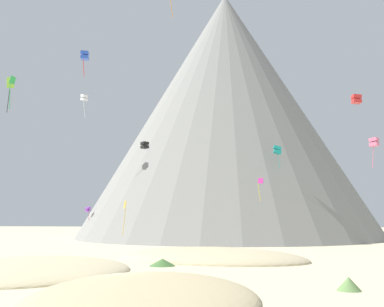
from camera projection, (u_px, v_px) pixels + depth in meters
name	position (u px, v px, depth m)	size (l,w,h in m)	color
ground_plane	(114.00, 285.00, 31.72)	(400.00, 400.00, 0.00)	beige
dune_foreground_left	(143.00, 299.00, 26.27)	(13.49, 19.45, 2.15)	#C6B284
dune_foreground_right	(28.00, 272.00, 39.32)	(20.49, 17.44, 2.23)	beige
dune_midground	(211.00, 260.00, 50.42)	(21.85, 13.33, 2.79)	#CCBA8E
bush_far_right	(30.00, 261.00, 45.71)	(2.32, 2.32, 0.63)	#386633
bush_near_right	(349.00, 284.00, 29.22)	(1.58, 1.58, 0.88)	#668C4C
bush_scatter_east	(28.00, 269.00, 38.70)	(1.58, 1.58, 0.61)	#568442
bush_near_left	(203.00, 285.00, 30.10)	(1.53, 1.53, 0.42)	#568442
bush_ridge_crest	(162.00, 262.00, 44.14)	(2.59, 2.59, 0.71)	#477238
rock_massif	(226.00, 123.00, 111.22)	(98.95, 98.95, 60.54)	gray
kite_gold_low	(125.00, 211.00, 66.97)	(0.63, 0.64, 5.11)	gold
kite_magenta_low	(260.00, 184.00, 73.74)	(0.92, 0.43, 3.88)	#D1339E
kite_blue_high	(85.00, 56.00, 63.73)	(1.25, 1.23, 3.58)	blue
kite_black_mid	(145.00, 145.00, 66.55)	(1.32, 1.32, 0.98)	black
kite_teal_mid	(277.00, 150.00, 81.60)	(1.54, 1.43, 4.23)	teal
kite_red_mid	(356.00, 99.00, 75.94)	(1.60, 1.55, 1.50)	red
kite_white_high	(84.00, 98.00, 90.70)	(1.59, 1.57, 4.84)	white
kite_rainbow_mid	(374.00, 142.00, 64.64)	(1.55, 1.54, 4.38)	#E5668C
kite_green_mid	(12.00, 85.00, 58.32)	(0.72, 0.66, 4.33)	green
kite_violet_low	(88.00, 210.00, 94.32)	(1.17, 1.20, 4.15)	purple
kite_lime_mid	(10.00, 86.00, 62.91)	(0.85, 1.30, 4.97)	#8CD133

